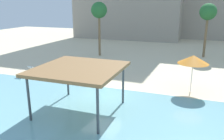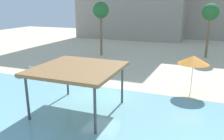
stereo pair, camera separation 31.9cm
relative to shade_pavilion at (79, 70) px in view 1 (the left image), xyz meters
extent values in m
plane|color=beige|center=(0.33, 2.76, -2.55)|extent=(80.00, 80.00, 0.00)
cube|color=#7AB7C1|center=(0.33, -2.49, -2.53)|extent=(44.00, 13.50, 0.04)
cylinder|color=#42474C|center=(-1.99, 1.99, -1.29)|extent=(0.14, 0.14, 2.53)
cylinder|color=#42474C|center=(1.99, 1.99, -1.29)|extent=(0.14, 0.14, 2.53)
cylinder|color=#42474C|center=(-1.99, -1.99, -1.29)|extent=(0.14, 0.14, 2.53)
cylinder|color=#42474C|center=(1.99, -1.99, -1.29)|extent=(0.14, 0.14, 2.53)
cube|color=olive|center=(0.00, 0.00, 0.06)|extent=(4.68, 4.68, 0.18)
cylinder|color=silver|center=(5.97, 5.61, -1.50)|extent=(0.06, 0.06, 2.11)
cone|color=orange|center=(5.97, 5.61, -0.15)|extent=(2.15, 2.15, 0.59)
cylinder|color=white|center=(-0.72, 6.98, -2.44)|extent=(0.05, 0.05, 0.22)
cylinder|color=white|center=(-1.17, 6.83, -2.44)|extent=(0.05, 0.05, 0.22)
cylinder|color=white|center=(-1.17, 8.34, -2.44)|extent=(0.05, 0.05, 0.22)
cylinder|color=white|center=(-1.63, 8.19, -2.44)|extent=(0.05, 0.05, 0.22)
cube|color=white|center=(-1.17, 7.58, -2.28)|extent=(1.14, 1.90, 0.10)
cube|color=white|center=(-1.41, 8.29, -2.01)|extent=(0.73, 0.67, 0.40)
cylinder|color=white|center=(-5.08, 8.42, -2.44)|extent=(0.05, 0.05, 0.22)
cylinder|color=white|center=(-5.56, 8.35, -2.44)|extent=(0.05, 0.05, 0.22)
cylinder|color=white|center=(-5.29, 9.84, -2.44)|extent=(0.05, 0.05, 0.22)
cylinder|color=white|center=(-5.76, 9.77, -2.44)|extent=(0.05, 0.05, 0.22)
cube|color=white|center=(-5.42, 9.09, -2.28)|extent=(0.85, 1.87, 0.10)
cube|color=white|center=(-5.53, 9.83, -2.01)|extent=(0.67, 0.59, 0.40)
cylinder|color=white|center=(-7.63, 3.95, -2.44)|extent=(0.05, 0.05, 0.22)
cylinder|color=white|center=(-8.10, 3.98, -2.44)|extent=(0.05, 0.05, 0.22)
cylinder|color=white|center=(-7.53, 5.39, -2.44)|extent=(0.05, 0.05, 0.22)
cylinder|color=white|center=(-8.01, 5.42, -2.44)|extent=(0.05, 0.05, 0.22)
cube|color=white|center=(-7.82, 4.69, -2.28)|extent=(0.72, 1.84, 0.10)
cube|color=white|center=(-7.77, 5.43, -2.01)|extent=(0.63, 0.55, 0.40)
cylinder|color=brown|center=(-5.09, 14.81, -0.01)|extent=(0.28, 0.28, 5.08)
sphere|color=#286B33|center=(-5.09, 14.81, 2.88)|extent=(1.90, 1.90, 1.90)
cylinder|color=brown|center=(6.96, 18.22, -0.09)|extent=(0.28, 0.28, 4.92)
sphere|color=#286B33|center=(6.96, 18.22, 2.72)|extent=(1.90, 1.90, 1.90)
camera|label=1|loc=(6.11, -11.24, 3.59)|focal=37.47mm
camera|label=2|loc=(6.41, -11.13, 3.59)|focal=37.47mm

